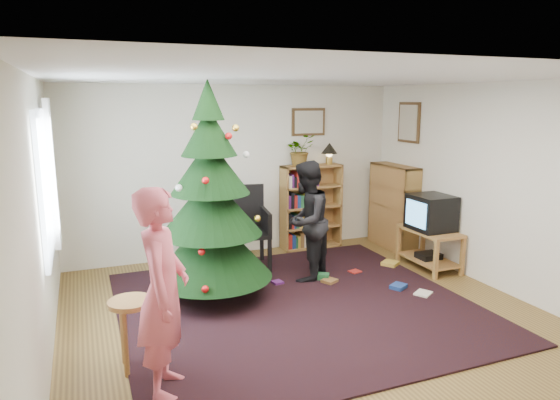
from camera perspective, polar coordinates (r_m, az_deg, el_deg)
name	(u,v)px	position (r m, az deg, el deg)	size (l,w,h in m)	color
floor	(307,316)	(5.51, 3.13, -13.15)	(5.00, 5.00, 0.00)	brown
ceiling	(310,77)	(5.01, 3.45, 13.83)	(5.00, 5.00, 0.00)	white
wall_back	(237,171)	(7.42, -4.96, 3.33)	(5.00, 0.02, 2.50)	silver
wall_front	(495,285)	(3.12, 23.40, -8.94)	(5.00, 0.02, 2.50)	silver
wall_left	(39,225)	(4.66, -25.80, -2.60)	(0.02, 5.00, 2.50)	silver
wall_right	(496,187)	(6.56, 23.45, 1.37)	(0.02, 5.00, 2.50)	silver
rug	(296,305)	(5.75, 1.84, -11.92)	(3.80, 3.60, 0.02)	black
window_pane	(45,185)	(5.20, -25.32, 1.61)	(0.04, 1.20, 1.40)	silver
curtain	(52,174)	(5.89, -24.58, 2.70)	(0.06, 0.35, 1.60)	white
picture_back	(308,122)	(7.75, 3.27, 8.90)	(0.55, 0.03, 0.42)	#4C3319
picture_right	(409,122)	(7.80, 14.54, 8.57)	(0.03, 0.50, 0.60)	#4C3319
christmas_tree	(211,211)	(5.70, -7.90, -1.26)	(1.39, 1.39, 2.51)	#3F2816
bookshelf_back	(311,206)	(7.79, 3.58, -0.64)	(0.95, 0.30, 1.30)	olive
bookshelf_right	(393,206)	(7.97, 12.84, -0.63)	(0.30, 0.95, 1.30)	olive
tv_stand	(429,245)	(7.17, 16.69, -4.98)	(0.49, 0.88, 0.55)	olive
crt_tv	(431,212)	(7.05, 16.88, -1.37)	(0.50, 0.54, 0.48)	black
armchair	(242,223)	(6.89, -4.31, -2.68)	(0.70, 0.71, 1.13)	black
stool	(131,316)	(4.53, -16.65, -12.56)	(0.38, 0.38, 0.63)	olive
person_standing	(163,292)	(4.01, -13.23, -10.25)	(0.60, 0.40, 1.66)	#D35463
person_by_chair	(306,221)	(6.35, 3.01, -2.43)	(0.75, 0.58, 1.54)	black
potted_plant	(300,150)	(7.57, 2.29, 5.72)	(0.43, 0.37, 0.48)	gray
table_lamp	(329,150)	(7.79, 5.66, 5.74)	(0.25, 0.25, 0.33)	#A57F33
floor_clutter	(356,279)	(6.53, 8.72, -8.86)	(1.93, 1.25, 0.08)	#A51E19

